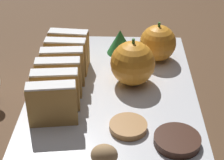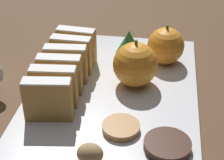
{
  "view_description": "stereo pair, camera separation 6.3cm",
  "coord_description": "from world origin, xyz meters",
  "px_view_note": "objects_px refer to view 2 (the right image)",
  "views": [
    {
      "loc": [
        0.02,
        -0.53,
        0.39
      ],
      "look_at": [
        0.0,
        0.0,
        0.04
      ],
      "focal_mm": 60.0,
      "sensor_mm": 36.0,
      "label": 1
    },
    {
      "loc": [
        0.08,
        -0.53,
        0.39
      ],
      "look_at": [
        0.0,
        0.0,
        0.04
      ],
      "focal_mm": 60.0,
      "sensor_mm": 36.0,
      "label": 2
    }
  ],
  "objects_px": {
    "orange_far": "(135,65)",
    "orange_near": "(166,46)",
    "walnut": "(90,154)",
    "chocolate_cookie": "(167,145)"
  },
  "relations": [
    {
      "from": "orange_far",
      "to": "orange_near",
      "type": "bearing_deg",
      "value": 59.61
    },
    {
      "from": "walnut",
      "to": "orange_near",
      "type": "bearing_deg",
      "value": 72.55
    },
    {
      "from": "orange_near",
      "to": "orange_far",
      "type": "distance_m",
      "value": 0.1
    },
    {
      "from": "orange_near",
      "to": "chocolate_cookie",
      "type": "distance_m",
      "value": 0.25
    },
    {
      "from": "orange_near",
      "to": "walnut",
      "type": "height_order",
      "value": "orange_near"
    },
    {
      "from": "walnut",
      "to": "chocolate_cookie",
      "type": "xyz_separation_m",
      "value": [
        0.1,
        0.04,
        -0.01
      ]
    },
    {
      "from": "orange_near",
      "to": "chocolate_cookie",
      "type": "bearing_deg",
      "value": -87.21
    },
    {
      "from": "orange_far",
      "to": "walnut",
      "type": "height_order",
      "value": "orange_far"
    },
    {
      "from": "walnut",
      "to": "orange_far",
      "type": "bearing_deg",
      "value": 78.75
    },
    {
      "from": "orange_near",
      "to": "walnut",
      "type": "relative_size",
      "value": 2.16
    }
  ]
}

